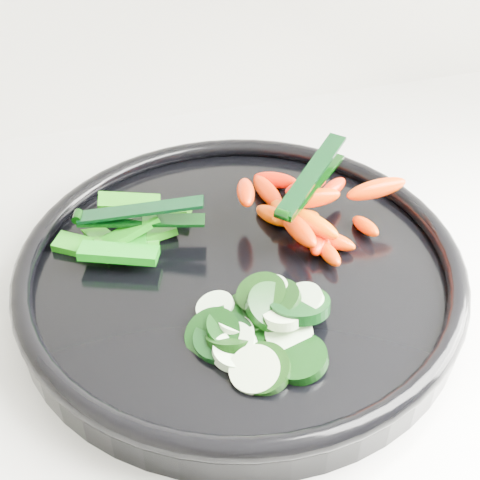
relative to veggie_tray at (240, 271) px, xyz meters
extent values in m
cube|color=silver|center=(0.22, 0.01, -0.04)|extent=(2.02, 0.62, 0.03)
cylinder|color=black|center=(0.00, 0.00, -0.01)|extent=(0.49, 0.49, 0.02)
torus|color=black|center=(0.00, 0.00, 0.01)|extent=(0.49, 0.49, 0.02)
cylinder|color=black|center=(-0.02, -0.11, 0.01)|extent=(0.06, 0.06, 0.03)
cylinder|color=beige|center=(-0.02, -0.11, 0.01)|extent=(0.05, 0.05, 0.02)
cylinder|color=black|center=(-0.03, -0.08, 0.01)|extent=(0.04, 0.04, 0.03)
cylinder|color=#DBEDBE|center=(-0.02, -0.07, 0.01)|extent=(0.04, 0.04, 0.02)
cylinder|color=black|center=(0.01, -0.11, 0.01)|extent=(0.06, 0.06, 0.02)
cylinder|color=beige|center=(0.01, -0.09, 0.01)|extent=(0.05, 0.05, 0.02)
cylinder|color=black|center=(-0.01, -0.06, 0.01)|extent=(0.06, 0.06, 0.02)
cylinder|color=#D0EDBE|center=(-0.03, -0.04, 0.01)|extent=(0.04, 0.04, 0.02)
cylinder|color=black|center=(-0.04, -0.08, 0.01)|extent=(0.05, 0.05, 0.02)
cylinder|color=beige|center=(-0.03, -0.08, 0.01)|extent=(0.05, 0.05, 0.01)
cylinder|color=black|center=(-0.02, -0.07, 0.01)|extent=(0.06, 0.06, 0.02)
cylinder|color=#DEFCC9|center=(-0.03, -0.09, 0.01)|extent=(0.04, 0.04, 0.01)
cylinder|color=black|center=(-0.04, -0.07, 0.01)|extent=(0.06, 0.06, 0.03)
cylinder|color=#D5F1C1|center=(-0.03, -0.08, 0.01)|extent=(0.04, 0.04, 0.02)
cylinder|color=black|center=(0.01, -0.06, 0.02)|extent=(0.05, 0.06, 0.03)
cylinder|color=#B3D1A7|center=(0.03, -0.07, 0.02)|extent=(0.05, 0.05, 0.02)
cylinder|color=black|center=(0.01, -0.06, 0.02)|extent=(0.05, 0.05, 0.03)
cylinder|color=#B5CFA6|center=(0.01, -0.06, 0.02)|extent=(0.04, 0.03, 0.02)
cylinder|color=black|center=(0.00, -0.05, 0.02)|extent=(0.05, 0.05, 0.02)
cylinder|color=#D6F4C3|center=(0.01, -0.05, 0.02)|extent=(0.03, 0.03, 0.02)
cylinder|color=black|center=(0.03, -0.07, 0.02)|extent=(0.05, 0.05, 0.02)
cylinder|color=#D8EFBF|center=(0.01, -0.08, 0.02)|extent=(0.03, 0.03, 0.02)
ellipsoid|color=#FE2800|center=(0.08, 0.01, 0.01)|extent=(0.03, 0.04, 0.02)
ellipsoid|color=red|center=(0.07, 0.01, 0.01)|extent=(0.04, 0.05, 0.02)
ellipsoid|color=#FB2C00|center=(0.08, 0.00, 0.01)|extent=(0.04, 0.04, 0.02)
ellipsoid|color=#DC3B00|center=(0.05, 0.05, 0.01)|extent=(0.03, 0.05, 0.03)
ellipsoid|color=#EC4900|center=(0.12, 0.01, 0.01)|extent=(0.02, 0.04, 0.02)
ellipsoid|color=#DC5000|center=(0.06, 0.05, 0.01)|extent=(0.02, 0.05, 0.02)
ellipsoid|color=#DE5200|center=(0.07, -0.01, 0.01)|extent=(0.02, 0.04, 0.02)
ellipsoid|color=#F55800|center=(0.06, 0.04, 0.01)|extent=(0.05, 0.02, 0.02)
ellipsoid|color=#FF1100|center=(0.07, 0.10, 0.01)|extent=(0.05, 0.04, 0.02)
ellipsoid|color=#F62600|center=(0.05, 0.09, 0.01)|extent=(0.03, 0.05, 0.02)
ellipsoid|color=#E40C00|center=(0.05, 0.01, 0.03)|extent=(0.03, 0.06, 0.02)
ellipsoid|color=red|center=(0.07, 0.05, 0.03)|extent=(0.02, 0.04, 0.02)
ellipsoid|color=#F25A00|center=(0.07, 0.01, 0.03)|extent=(0.04, 0.05, 0.02)
ellipsoid|color=red|center=(0.06, 0.04, 0.03)|extent=(0.03, 0.05, 0.02)
ellipsoid|color=#FF2200|center=(0.11, 0.06, 0.03)|extent=(0.04, 0.04, 0.02)
ellipsoid|color=#DA3700|center=(0.08, 0.03, 0.04)|extent=(0.05, 0.03, 0.03)
ellipsoid|color=#FF3700|center=(0.02, 0.05, 0.04)|extent=(0.03, 0.05, 0.02)
ellipsoid|color=#ED1500|center=(0.07, 0.05, 0.04)|extent=(0.04, 0.02, 0.02)
ellipsoid|color=#FF2700|center=(0.13, 0.03, 0.04)|extent=(0.06, 0.02, 0.03)
cube|color=#09620A|center=(-0.08, 0.06, 0.01)|extent=(0.03, 0.06, 0.02)
cube|color=#166409|center=(-0.05, 0.09, 0.01)|extent=(0.06, 0.04, 0.02)
cube|color=#0B740F|center=(-0.07, 0.06, 0.01)|extent=(0.05, 0.02, 0.01)
cube|color=#136A0A|center=(-0.06, 0.06, 0.01)|extent=(0.03, 0.06, 0.02)
cube|color=#10720A|center=(-0.12, 0.06, 0.01)|extent=(0.06, 0.05, 0.01)
cube|color=#1C6D0A|center=(-0.10, 0.06, 0.01)|extent=(0.04, 0.07, 0.03)
cube|color=#136B0A|center=(-0.08, 0.06, 0.02)|extent=(0.05, 0.03, 0.02)
cube|color=#0C740B|center=(-0.10, 0.03, 0.02)|extent=(0.07, 0.04, 0.01)
cube|color=#0A6C0A|center=(-0.08, 0.10, 0.02)|extent=(0.06, 0.03, 0.02)
cylinder|color=black|center=(0.04, 0.00, 0.05)|extent=(0.01, 0.01, 0.01)
cube|color=black|center=(0.08, 0.04, 0.05)|extent=(0.09, 0.09, 0.00)
cube|color=black|center=(0.08, 0.04, 0.06)|extent=(0.09, 0.09, 0.02)
cylinder|color=black|center=(-0.12, 0.08, 0.03)|extent=(0.01, 0.01, 0.01)
cube|color=black|center=(-0.07, 0.06, 0.02)|extent=(0.11, 0.05, 0.00)
cube|color=black|center=(-0.07, 0.06, 0.04)|extent=(0.11, 0.05, 0.02)
camera|label=1|loc=(-0.12, -0.40, 0.38)|focal=50.00mm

